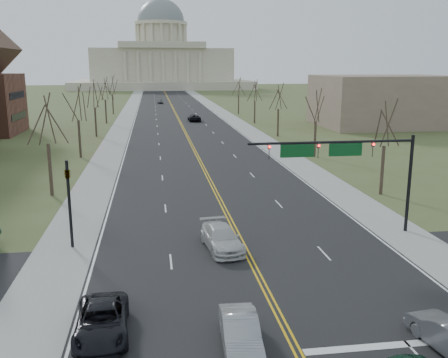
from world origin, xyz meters
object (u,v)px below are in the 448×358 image
object	(u,v)px
signal_mast	(344,156)
signal_left	(69,194)
car_sb_inner_lead	(240,333)
car_far_nb	(194,118)
car_sb_outer_lead	(102,321)
car_sb_inner_second	(222,238)
car_far_sb	(160,101)

from	to	relation	value
signal_mast	signal_left	size ratio (longest dim) A/B	2.02
car_sb_inner_lead	car_far_nb	xyz separation A→B (m)	(5.57, 90.00, 0.02)
car_far_nb	signal_mast	bearing A→B (deg)	91.73
signal_left	car_sb_outer_lead	bearing A→B (deg)	-75.46
signal_left	car_far_nb	world-z (taller)	signal_left
car_sb_inner_second	car_far_nb	bearing A→B (deg)	79.25
signal_mast	car_far_sb	xyz separation A→B (m)	(-10.78, 128.47, -5.06)
car_sb_inner_lead	car_sb_outer_lead	xyz separation A→B (m)	(-6.03, 1.97, -0.03)
car_sb_inner_lead	car_sb_outer_lead	size ratio (longest dim) A/B	0.88
car_sb_inner_lead	car_far_sb	xyz separation A→B (m)	(-0.94, 142.30, -0.05)
car_sb_outer_lead	car_sb_inner_second	bearing A→B (deg)	53.67
car_sb_outer_lead	car_sb_inner_second	xyz separation A→B (m)	(6.89, 10.10, 0.06)
signal_mast	signal_left	world-z (taller)	signal_mast
car_far_nb	signal_left	bearing A→B (deg)	77.62
signal_mast	car_sb_inner_second	size ratio (longest dim) A/B	2.30
car_far_nb	car_sb_inner_lead	bearing A→B (deg)	84.98
car_sb_inner_second	car_sb_outer_lead	bearing A→B (deg)	-131.57
signal_mast	car_sb_inner_lead	xyz separation A→B (m)	(-9.84, -13.83, -5.01)
car_sb_inner_lead	car_far_sb	size ratio (longest dim) A/B	1.10
car_sb_inner_second	car_far_sb	distance (m)	130.24
signal_left	car_sb_inner_lead	xyz separation A→B (m)	(9.11, -13.83, -2.96)
signal_mast	car_sb_inner_second	distance (m)	10.42
car_sb_inner_second	car_far_sb	bearing A→B (deg)	83.51
car_sb_inner_lead	car_sb_inner_second	xyz separation A→B (m)	(0.85, 12.07, 0.03)
car_sb_outer_lead	car_far_sb	xyz separation A→B (m)	(5.09, 140.33, -0.02)
signal_mast	car_sb_inner_lead	world-z (taller)	signal_mast
car_sb_outer_lead	car_sb_inner_second	world-z (taller)	car_sb_inner_second
signal_left	car_sb_outer_lead	distance (m)	12.61
signal_mast	car_far_sb	size ratio (longest dim) A/B	2.98
car_sb_outer_lead	car_far_sb	distance (m)	140.42
car_far_sb	car_far_nb	bearing A→B (deg)	-82.96
car_sb_outer_lead	car_far_sb	bearing A→B (deg)	85.89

